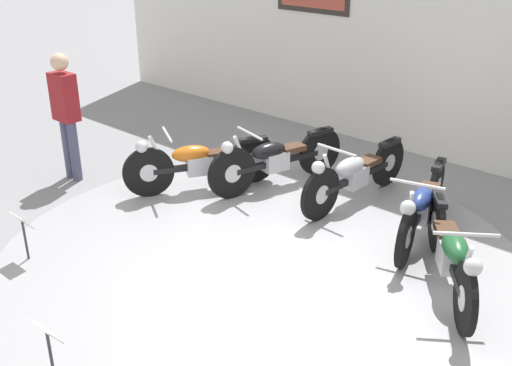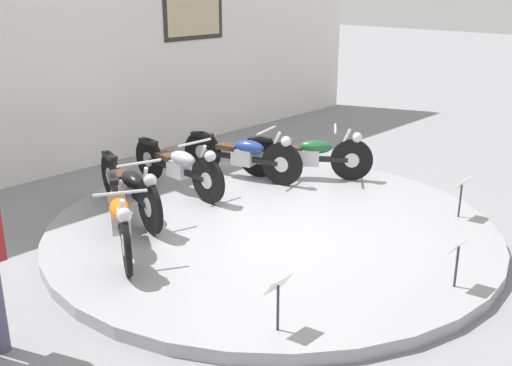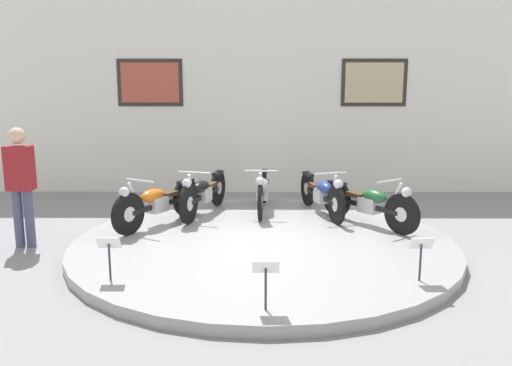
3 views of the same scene
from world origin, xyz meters
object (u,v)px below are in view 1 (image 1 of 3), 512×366
at_px(motorcycle_black, 275,158).
at_px(info_placard_front_left, 23,227).
at_px(motorcycle_orange, 199,161).
at_px(info_placard_front_centre, 48,339).
at_px(motorcycle_silver, 355,173).
at_px(motorcycle_blue, 422,205).
at_px(visitor_standing, 66,110).
at_px(motorcycle_green, 451,252).

height_order(motorcycle_black, info_placard_front_left, motorcycle_black).
height_order(motorcycle_orange, info_placard_front_centre, motorcycle_orange).
bearing_deg(motorcycle_black, motorcycle_orange, -132.57).
xyz_separation_m(motorcycle_silver, motorcycle_blue, (1.01, -0.27, 0.00)).
height_order(motorcycle_black, info_placard_front_centre, motorcycle_black).
bearing_deg(motorcycle_orange, info_placard_front_left, -91.75).
height_order(motorcycle_black, motorcycle_blue, motorcycle_black).
distance_m(info_placard_front_left, info_placard_front_centre, 1.89).
bearing_deg(motorcycle_blue, motorcycle_silver, 165.24).
height_order(motorcycle_blue, info_placard_front_centre, motorcycle_blue).
relative_size(motorcycle_orange, visitor_standing, 1.01).
bearing_deg(motorcycle_silver, motorcycle_green, -30.19).
bearing_deg(visitor_standing, motorcycle_orange, 21.28).
bearing_deg(motorcycle_green, motorcycle_blue, 132.91).
relative_size(motorcycle_black, motorcycle_silver, 0.98).
relative_size(motorcycle_black, visitor_standing, 1.13).
bearing_deg(motorcycle_black, motorcycle_green, -14.74).
bearing_deg(motorcycle_silver, info_placard_front_left, -117.67).
xyz_separation_m(motorcycle_blue, visitor_standing, (-4.45, -1.40, 0.46)).
xyz_separation_m(motorcycle_blue, info_placard_front_centre, (-1.01, -3.79, -0.01)).
distance_m(motorcycle_silver, visitor_standing, 3.85).
bearing_deg(motorcycle_black, motorcycle_blue, -0.05).
relative_size(motorcycle_blue, info_placard_front_left, 3.78).
xyz_separation_m(motorcycle_silver, info_placard_front_centre, (0.00, -4.05, -0.01)).
distance_m(motorcycle_blue, motorcycle_green, 0.96).
bearing_deg(motorcycle_orange, motorcycle_black, 47.43).
bearing_deg(motorcycle_black, info_placard_front_centre, -75.06).
height_order(motorcycle_blue, visitor_standing, visitor_standing).
xyz_separation_m(motorcycle_green, visitor_standing, (-5.10, -0.69, 0.47)).
relative_size(motorcycle_black, info_placard_front_centre, 3.79).
bearing_deg(info_placard_front_left, motorcycle_silver, 62.33).
distance_m(info_placard_front_centre, visitor_standing, 4.22).
relative_size(motorcycle_green, visitor_standing, 0.94).
bearing_deg(visitor_standing, motorcycle_green, 7.76).
bearing_deg(motorcycle_black, motorcycle_silver, 14.74).
distance_m(motorcycle_orange, motorcycle_black, 0.96).
xyz_separation_m(motorcycle_orange, motorcycle_silver, (1.66, 0.97, -0.00)).
height_order(motorcycle_black, motorcycle_green, motorcycle_black).
height_order(motorcycle_orange, motorcycle_silver, motorcycle_orange).
distance_m(motorcycle_silver, motorcycle_green, 1.93).
bearing_deg(motorcycle_blue, info_placard_front_centre, -104.94).
distance_m(motorcycle_blue, info_placard_front_left, 4.08).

